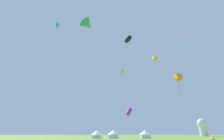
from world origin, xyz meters
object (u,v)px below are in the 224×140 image
kite_purple_box (129,112)px  festival_tent_left (97,134)px  kite_yellow_delta (154,59)px  kite_cyan_diamond (192,53)px  kite_cyan_box (57,25)px  kite_black_parafoil (128,39)px  festival_tent_center (113,134)px  kite_green_delta (88,25)px  kite_orange_delta (178,78)px  kite_lime_box (122,71)px  festival_tent_right (145,134)px  observatory_dome (203,126)px

kite_purple_box → festival_tent_left: (-10.52, 18.48, -6.56)m
kite_yellow_delta → kite_cyan_diamond: bearing=20.7°
kite_cyan_diamond → kite_purple_box: bearing=163.4°
kite_cyan_box → festival_tent_left: bearing=59.8°
kite_black_parafoil → festival_tent_center: bearing=95.1°
kite_green_delta → kite_orange_delta: 38.62m
kite_green_delta → kite_lime_box: size_ratio=0.99×
kite_purple_box → kite_orange_delta: bearing=5.2°
kite_black_parafoil → festival_tent_right: size_ratio=5.74×
kite_yellow_delta → festival_tent_left: (-16.46, 29.62, -19.23)m
observatory_dome → kite_black_parafoil: bearing=-128.4°
kite_lime_box → kite_cyan_diamond: kite_cyan_diamond is taller
kite_black_parafoil → observatory_dome: 92.13m
kite_orange_delta → observatory_dome: size_ratio=1.99×
festival_tent_left → kite_cyan_diamond: bearing=-38.8°
kite_orange_delta → kite_purple_box: 21.11m
kite_cyan_diamond → festival_tent_right: bearing=114.6°
kite_green_delta → kite_orange_delta: size_ratio=1.09×
kite_cyan_diamond → observatory_dome: size_ratio=2.61×
kite_orange_delta → kite_cyan_diamond: size_ratio=0.76×
kite_orange_delta → festival_tent_left: kite_orange_delta is taller
kite_yellow_delta → kite_black_parafoil: kite_black_parafoil is taller
kite_yellow_delta → kite_black_parafoil: 8.95m
festival_tent_center → festival_tent_left: bearing=180.0°
kite_cyan_box → kite_yellow_delta: kite_cyan_box is taller
kite_lime_box → kite_purple_box: bearing=-73.7°
kite_lime_box → festival_tent_left: 27.19m
kite_lime_box → kite_purple_box: (1.24, -4.26, -14.68)m
kite_purple_box → festival_tent_right: 21.41m
kite_green_delta → kite_black_parafoil: kite_black_parafoil is taller
kite_cyan_diamond → kite_yellow_delta: bearing=-159.3°
kite_yellow_delta → festival_tent_right: (2.72, 29.62, -19.13)m
festival_tent_right → kite_yellow_delta: bearing=-95.3°
kite_yellow_delta → festival_tent_left: kite_yellow_delta is taller
kite_yellow_delta → kite_purple_box: 17.88m
kite_yellow_delta → kite_lime_box: 17.12m
kite_cyan_box → festival_tent_right: size_ratio=7.98×
kite_lime_box → kite_purple_box: size_ratio=2.53×
festival_tent_left → kite_orange_delta: bearing=-30.9°
kite_yellow_delta → festival_tent_center: 36.62m
kite_orange_delta → observatory_dome: (37.00, 56.11, -13.63)m
kite_black_parafoil → kite_yellow_delta: bearing=13.2°
kite_orange_delta → festival_tent_center: kite_orange_delta is taller
kite_cyan_box → kite_cyan_diamond: bearing=-2.1°
festival_tent_right → festival_tent_left: bearing=180.0°
festival_tent_left → observatory_dome: 76.18m
kite_yellow_delta → observatory_dome: kite_yellow_delta is taller
kite_lime_box → festival_tent_right: size_ratio=5.11×
festival_tent_center → observatory_dome: bearing=33.8°
kite_lime_box → kite_cyan_diamond: bearing=-25.7°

